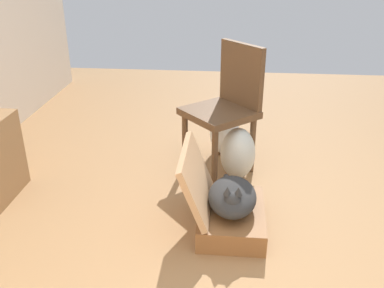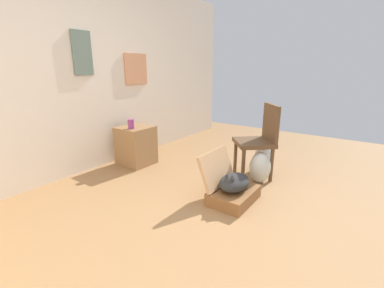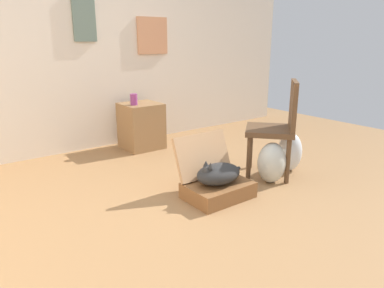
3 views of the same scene
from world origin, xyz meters
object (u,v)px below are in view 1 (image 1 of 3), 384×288
cat (232,197)px  plastic_bag_clear (224,131)px  suitcase_base (231,218)px  chair (227,104)px  plastic_bag_white (238,153)px

cat → plastic_bag_clear: plastic_bag_clear is taller
suitcase_base → cat: 0.15m
chair → plastic_bag_clear: bearing=142.0°
suitcase_base → cat: bearing=176.2°
cat → chair: (0.79, 0.06, 0.29)m
suitcase_base → chair: bearing=4.1°
chair → suitcase_base: bearing=-37.6°
cat → chair: 0.84m
cat → plastic_bag_clear: (1.02, 0.07, -0.02)m
suitcase_base → cat: size_ratio=1.11×
cat → plastic_bag_white: 0.63m
suitcase_base → plastic_bag_white: (0.62, -0.03, 0.12)m
plastic_bag_clear → chair: (-0.23, -0.01, 0.31)m
plastic_bag_clear → plastic_bag_white: bearing=-164.9°
suitcase_base → plastic_bag_clear: size_ratio=1.38×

